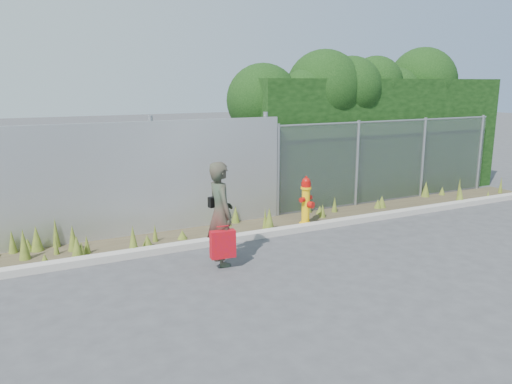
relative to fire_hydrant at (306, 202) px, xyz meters
The scene contains 10 objects.
ground 2.49m from the fire_hydrant, 119.95° to the right, with size 80.00×80.00×0.00m, color #3D3D40.
curb 1.33m from the fire_hydrant, 165.73° to the right, with size 16.00×0.22×0.12m, color #A9A299.
weed_strip 2.05m from the fire_hydrant, behind, with size 16.00×1.23×0.55m.
corrugated_fence 4.59m from the fire_hydrant, 168.62° to the left, with size 8.50×0.21×2.30m.
chainlink_fence 3.21m from the fire_hydrant, 16.37° to the left, with size 6.50×0.07×2.05m.
hedge 3.91m from the fire_hydrant, 31.97° to the left, with size 7.76×2.03×3.85m.
fire_hydrant is the anchor object (origin of this frame).
woman 2.78m from the fire_hydrant, 152.33° to the right, with size 0.62×0.41×1.70m, color #0D583C.
red_tote_bag 2.95m from the fire_hydrant, 148.69° to the right, with size 0.40×0.15×0.52m.
black_shoulder_bag 2.72m from the fire_hydrant, 156.38° to the right, with size 0.23×0.10×0.17m.
Camera 1 is at (-4.22, -6.35, 2.91)m, focal length 35.00 mm.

